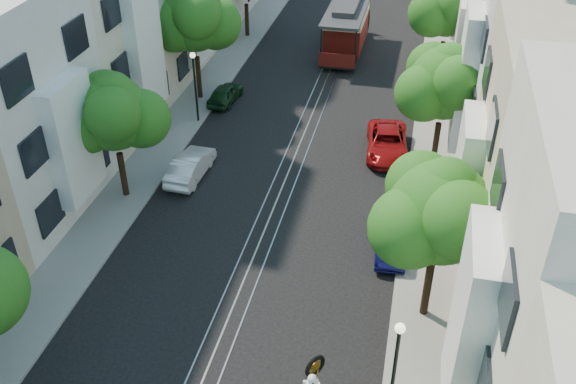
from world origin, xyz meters
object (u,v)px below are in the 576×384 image
Objects in this scene: tree_e_c at (446,85)px; parked_car_e_mid at (390,239)px; parked_car_w_mid at (190,166)px; parked_car_w_far at (225,93)px; lamp_west at (194,77)px; lamp_east at (396,359)px; parked_car_e_far at (387,143)px; tree_e_b at (441,215)px; cable_car at (347,25)px; tree_w_b at (114,115)px; tree_e_d at (449,7)px; tree_w_c at (195,19)px.

tree_e_c reaches higher than parked_car_e_mid.
parked_car_w_mid is 1.15× the size of parked_car_w_far.
lamp_east is at bearing -55.01° from lamp_west.
parked_car_e_far is (-2.53, 0.82, -3.96)m from tree_e_c.
parked_car_e_mid is at bearing -89.70° from parked_car_e_far.
tree_e_c is 13.13m from parked_car_w_mid.
cable_car is (-6.76, 25.78, -2.81)m from tree_e_b.
parked_car_w_mid is at bearing 148.43° from tree_e_b.
tree_w_b is at bearing -155.88° from parked_car_e_far.
parked_car_w_mid is (-9.46, -4.46, -0.00)m from parked_car_e_far.
parked_car_w_far is (-12.79, -6.09, -4.29)m from tree_e_d.
tree_e_d reaches higher than parked_car_e_far.
tree_e_b reaches higher than parked_car_w_far.
tree_e_d is 14.80m from parked_car_w_far.
lamp_west reaches higher than parked_car_w_mid.
tree_w_b reaches higher than parked_car_e_mid.
lamp_west reaches higher than parked_car_w_far.
parked_car_w_mid is (1.58, -5.66, -2.20)m from lamp_west.
lamp_east is 1.15× the size of parked_car_e_mid.
parked_car_e_mid is (-1.66, -7.33, -4.00)m from tree_e_c.
tree_e_c reaches higher than tree_w_b.
lamp_west is at bearing -74.25° from tree_w_c.
tree_e_d is 1.65× the size of lamp_west.
cable_car is 22.73m from parked_car_e_mid.
lamp_east is at bearing -100.93° from tree_e_b.
parked_car_w_far is at bearing -121.20° from cable_car.
lamp_east is (13.44, -20.98, -2.22)m from tree_w_c.
tree_w_c is 1.96× the size of parked_car_e_mid.
tree_w_c is at bearing 105.75° from lamp_west.
tree_w_c is at bearing 122.65° from lamp_east.
tree_e_b is 15.25m from tree_w_b.
tree_w_b is (-14.40, -17.00, -0.47)m from tree_e_d.
tree_w_c is at bearing -72.08° from parked_car_w_mid.
parked_car_e_mid is at bearing 94.63° from lamp_east.
parked_car_w_far is (-11.13, 12.24, -0.02)m from parked_car_e_mid.
parked_car_w_mid is at bearing -129.31° from tree_e_d.
tree_w_b is 1.61× the size of parked_car_w_mid.
cable_car is (6.80, 12.76, -0.93)m from lamp_west.
parked_car_e_far is at bearing 163.21° from parked_car_w_far.
lamp_west reaches higher than parked_car_e_far.
parked_car_e_mid is at bearing 137.18° from parked_car_w_far.
parked_car_e_far is (-2.53, 11.82, -4.09)m from tree_e_b.
parked_car_e_far is at bearing 161.98° from tree_e_c.
tree_e_b reaches higher than parked_car_w_mid.
parked_car_e_mid is at bearing -44.08° from tree_w_c.
tree_w_b is 1.36× the size of parked_car_e_far.
cable_car reaches higher than parked_car_e_far.
tree_e_b is 0.94× the size of tree_w_c.
tree_e_c is at bearing 22.62° from tree_w_b.
tree_e_b is 21.53m from tree_w_c.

